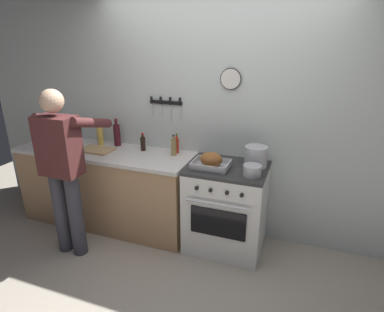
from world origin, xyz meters
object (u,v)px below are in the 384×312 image
at_px(stock_pot, 256,157).
at_px(cutting_board, 97,150).
at_px(bottle_soy_sauce, 143,143).
at_px(stove, 226,208).
at_px(roasting_pan, 211,161).
at_px(bottle_hot_sauce, 177,145).
at_px(saucepan, 252,170).
at_px(bottle_wine_red, 117,135).
at_px(bottle_cooking_oil, 100,135).
at_px(person_cook, 63,164).
at_px(bottle_vinegar, 174,147).

distance_m(stock_pot, cutting_board, 1.74).
bearing_deg(bottle_soy_sauce, stove, -8.60).
height_order(roasting_pan, bottle_hot_sauce, bottle_hot_sauce).
xyz_separation_m(saucepan, bottle_wine_red, (-1.62, 0.34, 0.08)).
xyz_separation_m(cutting_board, bottle_cooking_oil, (-0.09, 0.21, 0.11)).
distance_m(bottle_soy_sauce, bottle_cooking_oil, 0.57).
height_order(stock_pot, bottle_wine_red, bottle_wine_red).
distance_m(person_cook, bottle_hot_sauce, 1.16).
relative_size(stove, bottle_wine_red, 2.84).
bearing_deg(bottle_wine_red, stove, -8.49).
bearing_deg(bottle_vinegar, bottle_soy_sauce, 175.50).
bearing_deg(roasting_pan, person_cook, -158.17).
relative_size(bottle_cooking_oil, bottle_wine_red, 0.88).
bearing_deg(bottle_cooking_oil, saucepan, -9.40).
bearing_deg(bottle_vinegar, stock_pot, -2.48).
distance_m(stove, saucepan, 0.58).
relative_size(saucepan, bottle_vinegar, 0.74).
relative_size(saucepan, bottle_hot_sauce, 0.79).
xyz_separation_m(roasting_pan, cutting_board, (-1.33, 0.04, -0.06)).
distance_m(stove, roasting_pan, 0.54).
height_order(stove, bottle_hot_sauce, bottle_hot_sauce).
xyz_separation_m(stock_pot, bottle_soy_sauce, (-1.25, 0.07, -0.02)).
xyz_separation_m(stove, bottle_cooking_oil, (-1.57, 0.17, 0.57)).
distance_m(stock_pot, bottle_vinegar, 0.87).
height_order(stove, bottle_wine_red, bottle_wine_red).
distance_m(bottle_vinegar, bottle_cooking_oil, 0.95).
height_order(saucepan, cutting_board, saucepan).
relative_size(saucepan, cutting_board, 0.47).
relative_size(bottle_soy_sauce, bottle_hot_sauce, 0.93).
height_order(cutting_board, bottle_vinegar, bottle_vinegar).
distance_m(stove, cutting_board, 1.55).
bearing_deg(person_cook, stock_pot, -75.36).
bearing_deg(bottle_soy_sauce, bottle_hot_sauce, 8.50).
bearing_deg(person_cook, stove, -74.79).
relative_size(stove, cutting_board, 2.50).
relative_size(bottle_soy_sauce, bottle_vinegar, 0.88).
xyz_separation_m(stove, bottle_soy_sauce, (-1.00, 0.15, 0.53)).
relative_size(stock_pot, bottle_wine_red, 0.68).
height_order(stock_pot, bottle_soy_sauce, stock_pot).
bearing_deg(bottle_wine_red, bottle_vinegar, -6.30).
bearing_deg(bottle_wine_red, stock_pot, -4.24).
relative_size(person_cook, bottle_wine_red, 5.24).
relative_size(roasting_pan, bottle_hot_sauce, 1.65).
relative_size(cutting_board, bottle_wine_red, 1.14).
xyz_separation_m(cutting_board, bottle_vinegar, (0.86, 0.16, 0.08)).
bearing_deg(cutting_board, bottle_cooking_oil, 113.21).
bearing_deg(bottle_vinegar, roasting_pan, -23.15).
height_order(bottle_soy_sauce, bottle_hot_sauce, bottle_hot_sauce).
bearing_deg(saucepan, stock_pot, 92.21).
bearing_deg(cutting_board, stock_pot, 4.10).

